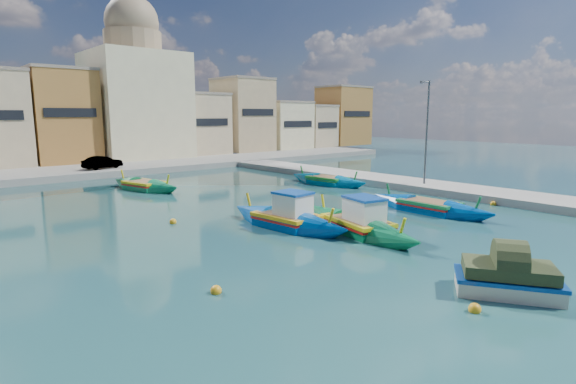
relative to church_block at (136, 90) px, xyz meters
name	(u,v)px	position (x,y,z in m)	size (l,w,h in m)	color
ground	(312,257)	(-10.00, -40.00, -8.41)	(160.00, 160.00, 0.00)	#112B34
east_quay	(509,197)	(8.00, -40.00, -8.16)	(4.00, 70.00, 0.50)	gray
north_quay	(71,173)	(-10.00, -8.00, -8.11)	(80.00, 8.00, 0.60)	gray
north_townhouses	(111,120)	(-3.32, -0.64, -3.41)	(83.20, 7.87, 10.19)	tan
church_block	(136,90)	(0.00, 0.00, 0.00)	(10.00, 10.00, 19.10)	beige
quay_street_lamp	(426,132)	(7.44, -34.00, -4.07)	(1.18, 0.16, 8.00)	#595B60
luzzu_turquoise_cabin	(358,225)	(-5.63, -38.69, -8.07)	(3.80, 8.86, 2.78)	#0B7543
luzzu_blue_cabin	(287,220)	(-7.52, -35.65, -8.06)	(2.65, 8.09, 2.81)	#004EAB
luzzu_cyan_mid	(327,181)	(4.15, -27.22, -8.17)	(2.52, 7.88, 2.29)	#006B9C
luzzu_green	(145,187)	(-8.14, -20.05, -8.16)	(3.65, 7.64, 2.33)	#0A6F45
luzzu_blue_south	(429,208)	(1.01, -38.42, -8.16)	(2.00, 8.18, 2.35)	#004AA1
tender_near	(508,279)	(-7.90, -46.68, -7.94)	(3.07, 3.51, 1.52)	beige
mooring_buoys	(239,229)	(-9.79, -34.75, -8.33)	(26.97, 26.09, 0.36)	#F5A819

